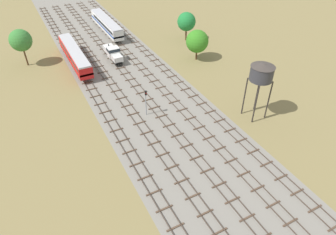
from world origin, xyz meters
The scene contains 15 objects.
ground_plane centered at (0.00, 56.00, 0.00)m, with size 480.00×480.00×0.00m, color olive.
ballast_bed centered at (0.00, 56.00, 0.00)m, with size 21.24×176.00×0.01m, color gray.
track_far_left centered at (-8.62, 57.00, 0.14)m, with size 2.40×126.00×0.29m.
track_left centered at (-4.31, 57.00, 0.14)m, with size 2.40×126.00×0.29m.
track_centre_left centered at (0.00, 57.00, 0.14)m, with size 2.40×126.00×0.29m.
track_centre centered at (4.31, 57.00, 0.14)m, with size 2.40×126.00×0.29m.
track_centre_right centered at (8.62, 57.00, 0.14)m, with size 2.40×126.00×0.29m.
shunter_loco_centre_left_nearest centered at (0.00, 69.22, 2.01)m, with size 2.74×8.46×3.10m.
diesel_railcar_far_left_near centered at (-8.62, 70.86, 2.60)m, with size 2.96×20.50×3.80m.
diesel_railcar_centre_mid centered at (4.31, 86.78, 2.60)m, with size 2.96×20.50×3.80m.
water_tower centered at (14.97, 36.05, 8.76)m, with size 4.08×4.08×10.42m.
signal_post_nearest centered at (-2.15, 45.25, 3.35)m, with size 0.28×0.47×5.26m.
lineside_tree_0 centered at (21.70, 71.83, 5.04)m, with size 4.89×4.89×7.50m.
lineside_tree_1 centered at (17.81, 60.23, 4.65)m, with size 5.31×5.31×7.32m.
lineside_tree_2 centered at (-18.75, 76.05, 6.11)m, with size 4.90×4.90×8.58m.
Camera 1 is at (-19.23, 4.15, 32.85)m, focal length 32.21 mm.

